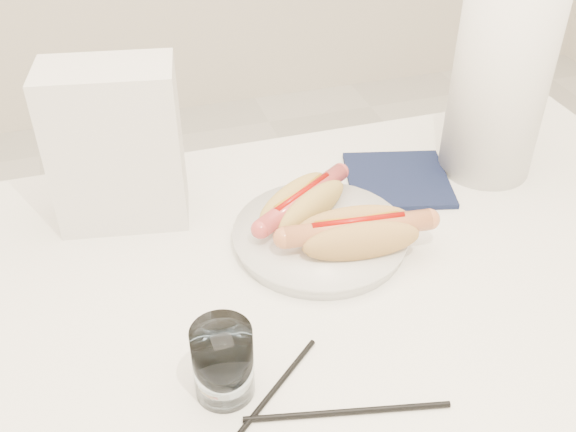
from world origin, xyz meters
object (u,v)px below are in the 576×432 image
object	(u,v)px
plate	(320,238)
hotdog_left	(303,203)
table	(309,349)
napkin_box	(116,146)
hotdog_right	(358,233)
paper_towel_roll	(501,75)
water_glass	(223,362)

from	to	relation	value
plate	hotdog_left	world-z (taller)	hotdog_left
table	plate	world-z (taller)	plate
plate	napkin_box	xyz separation A→B (m)	(-0.23, 0.14, 0.10)
table	hotdog_left	distance (m)	0.19
hotdog_right	hotdog_left	bearing A→B (deg)	123.26
napkin_box	hotdog_right	bearing A→B (deg)	-24.24
hotdog_right	paper_towel_roll	bearing A→B (deg)	34.21
hotdog_left	plate	bearing A→B (deg)	-107.93
plate	paper_towel_roll	distance (m)	0.35
hotdog_left	water_glass	size ratio (longest dim) A/B	1.81
hotdog_right	paper_towel_roll	size ratio (longest dim) A/B	0.61
plate	hotdog_right	xyz separation A→B (m)	(0.03, -0.04, 0.03)
napkin_box	water_glass	bearing A→B (deg)	-69.58
hotdog_left	water_glass	world-z (taller)	water_glass
plate	paper_towel_roll	xyz separation A→B (m)	(0.30, 0.10, 0.14)
table	plate	distance (m)	0.15
table	hotdog_left	bearing A→B (deg)	74.76
napkin_box	hotdog_left	bearing A→B (deg)	-13.56
hotdog_right	water_glass	world-z (taller)	water_glass
table	plate	xyz separation A→B (m)	(0.05, 0.12, 0.07)
table	hotdog_right	size ratio (longest dim) A/B	6.38
plate	hotdog_left	distance (m)	0.05
hotdog_left	hotdog_right	world-z (taller)	hotdog_right
plate	hotdog_right	world-z (taller)	hotdog_right
paper_towel_roll	hotdog_right	bearing A→B (deg)	-151.50
table	hotdog_right	xyz separation A→B (m)	(0.09, 0.08, 0.10)
water_glass	paper_towel_roll	xyz separation A→B (m)	(0.47, 0.30, 0.11)
plate	hotdog_left	xyz separation A→B (m)	(-0.01, 0.04, 0.03)
hotdog_left	paper_towel_roll	bearing A→B (deg)	-22.34
plate	hotdog_right	bearing A→B (deg)	-53.47
napkin_box	paper_towel_roll	bearing A→B (deg)	6.22
napkin_box	table	bearing A→B (deg)	-45.19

